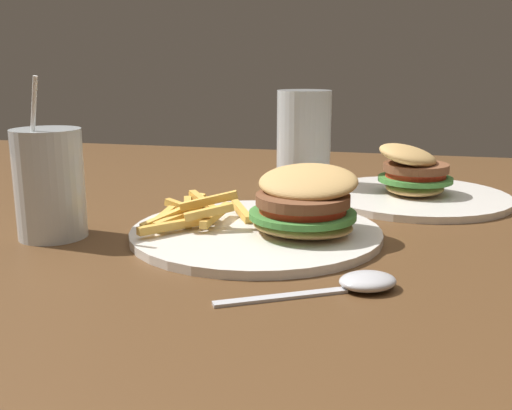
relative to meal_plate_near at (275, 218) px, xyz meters
The scene contains 6 objects.
dining_table 0.16m from the meal_plate_near, 144.21° to the left, with size 1.62×1.25×0.75m.
meal_plate_near is the anchor object (origin of this frame).
beer_glass 0.28m from the meal_plate_near, 92.73° to the left, with size 0.09×0.09×0.16m.
juice_glass 0.26m from the meal_plate_near, 167.57° to the right, with size 0.08×0.08×0.19m.
spoon 0.18m from the meal_plate_near, 52.40° to the right, with size 0.16×0.11×0.01m.
meal_plate_far 0.29m from the meal_plate_near, 56.98° to the left, with size 0.28×0.28×0.09m.
Camera 1 is at (0.25, -0.74, 0.95)m, focal length 42.00 mm.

